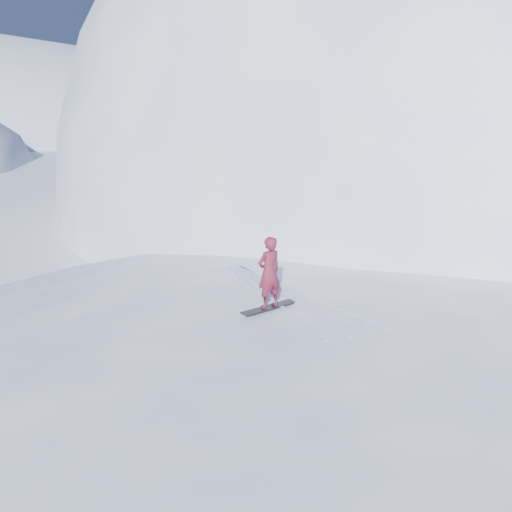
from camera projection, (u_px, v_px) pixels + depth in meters
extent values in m
plane|color=white|center=(450.00, 459.00, 12.42)|extent=(400.00, 400.00, 0.00)
ellipsoid|color=white|center=(411.00, 386.00, 15.46)|extent=(36.00, 28.00, 4.80)
ellipsoid|color=white|center=(475.00, 195.00, 42.88)|extent=(60.00, 56.00, 56.00)
ellipsoid|color=white|center=(377.00, 225.00, 33.68)|extent=(28.00, 24.00, 18.00)
ellipsoid|color=white|center=(269.00, 356.00, 17.24)|extent=(7.00, 6.30, 1.00)
cube|color=black|center=(269.00, 307.00, 14.49)|extent=(1.60, 0.75, 0.03)
imported|color=maroon|center=(269.00, 272.00, 14.23)|extent=(0.77, 0.62, 1.85)
cube|color=silver|center=(269.00, 296.00, 15.24)|extent=(0.58, 5.98, 0.04)
cube|color=silver|center=(282.00, 295.00, 15.36)|extent=(1.01, 5.93, 0.04)
cube|color=silver|center=(293.00, 293.00, 15.46)|extent=(1.35, 5.87, 0.04)
cube|color=silver|center=(302.00, 292.00, 15.54)|extent=(1.88, 5.73, 0.04)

